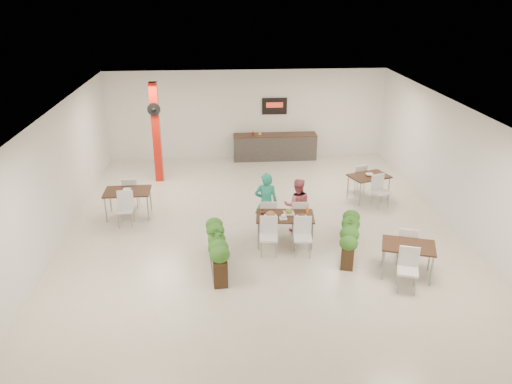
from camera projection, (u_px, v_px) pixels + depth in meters
The scene contains 12 objects.
ground at pixel (261, 229), 13.10m from camera, with size 12.00×12.00×0.00m, color beige.
room_shell at pixel (261, 156), 12.33m from camera, with size 10.10×12.10×3.22m.
red_column at pixel (156, 132), 15.75m from camera, with size 0.40×0.41×3.20m.
service_counter at pixel (275, 146), 18.19m from camera, with size 3.00×0.64×2.20m.
main_table at pixel (285, 220), 12.15m from camera, with size 1.47×1.73×0.92m.
diner_man at pixel (266, 203), 12.66m from camera, with size 0.59×0.39×1.62m, color #229579.
diner_woman at pixel (297, 205), 12.75m from camera, with size 0.70×0.54×1.44m, color #D55E6E.
planter_left at pixel (217, 247), 11.14m from camera, with size 0.51×1.91×1.00m.
planter_right at pixel (350, 235), 11.73m from camera, with size 0.80×1.71×0.92m.
side_table_a at pixel (128, 195), 13.61m from camera, with size 1.25×1.63×0.92m.
side_table_b at pixel (369, 179), 14.70m from camera, with size 1.32×1.67×0.92m.
side_table_c at pixel (408, 250), 10.78m from camera, with size 1.29×1.67×0.92m.
Camera 1 is at (-1.03, -11.69, 5.92)m, focal length 35.00 mm.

